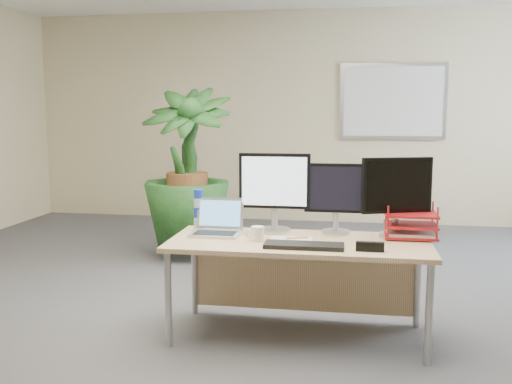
% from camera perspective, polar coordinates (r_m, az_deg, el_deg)
% --- Properties ---
extents(floor, '(8.00, 8.00, 0.00)m').
position_cam_1_polar(floor, '(3.75, -2.35, -14.41)').
color(floor, '#47474C').
rests_on(floor, ground).
extents(back_wall, '(7.00, 0.04, 2.70)m').
position_cam_1_polar(back_wall, '(7.43, 4.09, 7.44)').
color(back_wall, beige).
rests_on(back_wall, floor).
extents(whiteboard, '(1.30, 0.04, 0.95)m').
position_cam_1_polar(whiteboard, '(7.37, 13.52, 8.79)').
color(whiteboard, '#B4B3B9').
rests_on(whiteboard, back_wall).
extents(desk, '(1.64, 0.69, 0.63)m').
position_cam_1_polar(desk, '(3.72, 4.42, -6.50)').
color(desk, tan).
rests_on(desk, floor).
extents(floor_plant, '(0.85, 0.85, 1.50)m').
position_cam_1_polar(floor_plant, '(5.53, -6.91, 0.93)').
color(floor_plant, '#163814').
rests_on(floor_plant, floor).
extents(monitor_left, '(0.48, 0.22, 0.53)m').
position_cam_1_polar(monitor_left, '(3.81, 1.87, 0.49)').
color(monitor_left, '#A8A8AD').
rests_on(monitor_left, desk).
extents(monitor_right, '(0.42, 0.19, 0.47)m').
position_cam_1_polar(monitor_right, '(3.80, 8.05, -0.16)').
color(monitor_right, '#A8A8AD').
rests_on(monitor_right, desk).
extents(monitor_dark, '(0.45, 0.21, 0.52)m').
position_cam_1_polar(monitor_dark, '(3.76, 13.90, 0.04)').
color(monitor_dark, '#A8A8AD').
rests_on(monitor_dark, desk).
extents(laptop, '(0.32, 0.28, 0.23)m').
position_cam_1_polar(laptop, '(3.80, -3.88, -3.30)').
color(laptop, silver).
rests_on(laptop, desk).
extents(keyboard, '(0.47, 0.16, 0.03)m').
position_cam_1_polar(keyboard, '(3.43, 4.81, -5.35)').
color(keyboard, black).
rests_on(keyboard, desk).
extents(coffee_mug, '(0.12, 0.08, 0.09)m').
position_cam_1_polar(coffee_mug, '(3.59, 0.12, -4.18)').
color(coffee_mug, white).
rests_on(coffee_mug, desk).
extents(spiral_notebook, '(0.27, 0.21, 0.01)m').
position_cam_1_polar(spiral_notebook, '(3.59, 3.56, -4.85)').
color(spiral_notebook, silver).
rests_on(spiral_notebook, desk).
extents(orange_pen, '(0.14, 0.06, 0.01)m').
position_cam_1_polar(orange_pen, '(3.61, 4.13, -4.60)').
color(orange_pen, orange).
rests_on(orange_pen, spiral_notebook).
extents(yellow_highlighter, '(0.12, 0.03, 0.02)m').
position_cam_1_polar(yellow_highlighter, '(3.53, 7.11, -5.07)').
color(yellow_highlighter, yellow).
rests_on(yellow_highlighter, desk).
extents(water_bottle, '(0.07, 0.07, 0.28)m').
position_cam_1_polar(water_bottle, '(3.93, -5.75, -1.83)').
color(water_bottle, silver).
rests_on(water_bottle, desk).
extents(letter_tray, '(0.33, 0.25, 0.15)m').
position_cam_1_polar(letter_tray, '(3.79, 15.19, -3.41)').
color(letter_tray, '#A41418').
rests_on(letter_tray, desk).
extents(stapler, '(0.16, 0.04, 0.05)m').
position_cam_1_polar(stapler, '(3.39, 11.32, -5.38)').
color(stapler, black).
rests_on(stapler, desk).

